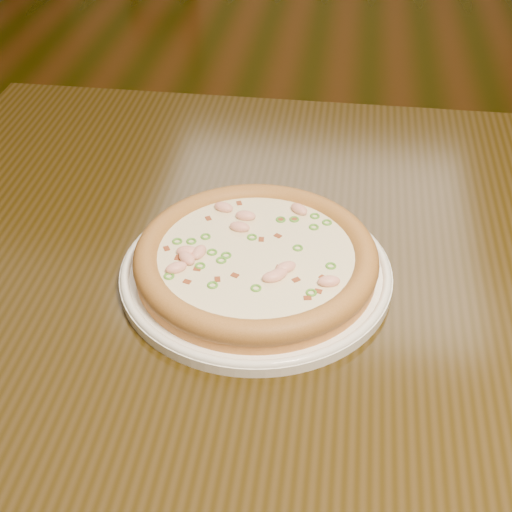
# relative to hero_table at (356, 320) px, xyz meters

# --- Properties ---
(ground) EXTENTS (9.00, 9.00, 0.00)m
(ground) POSITION_rel_hero_table_xyz_m (-0.19, 0.50, -0.65)
(ground) COLOR black
(hero_table) EXTENTS (1.20, 0.80, 0.75)m
(hero_table) POSITION_rel_hero_table_xyz_m (0.00, 0.00, 0.00)
(hero_table) COLOR black
(hero_table) RESTS_ON ground
(plate) EXTENTS (0.30, 0.30, 0.02)m
(plate) POSITION_rel_hero_table_xyz_m (-0.12, -0.05, 0.11)
(plate) COLOR white
(plate) RESTS_ON hero_table
(pizza) EXTENTS (0.27, 0.27, 0.03)m
(pizza) POSITION_rel_hero_table_xyz_m (-0.12, -0.05, 0.13)
(pizza) COLOR #C38041
(pizza) RESTS_ON plate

